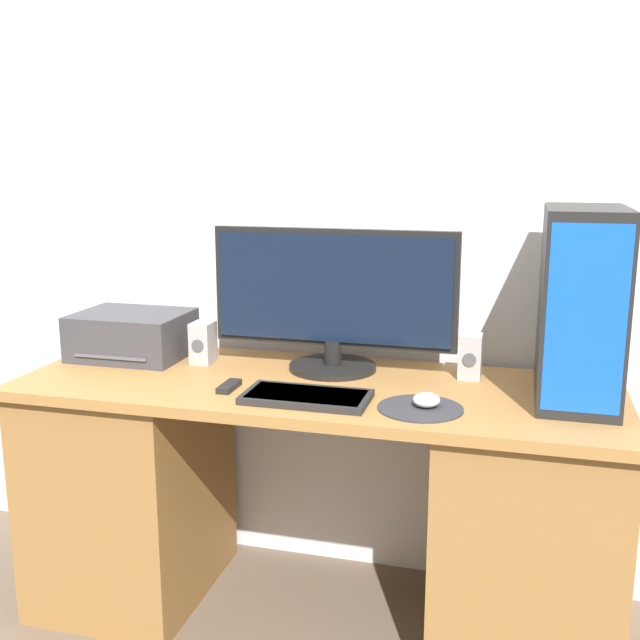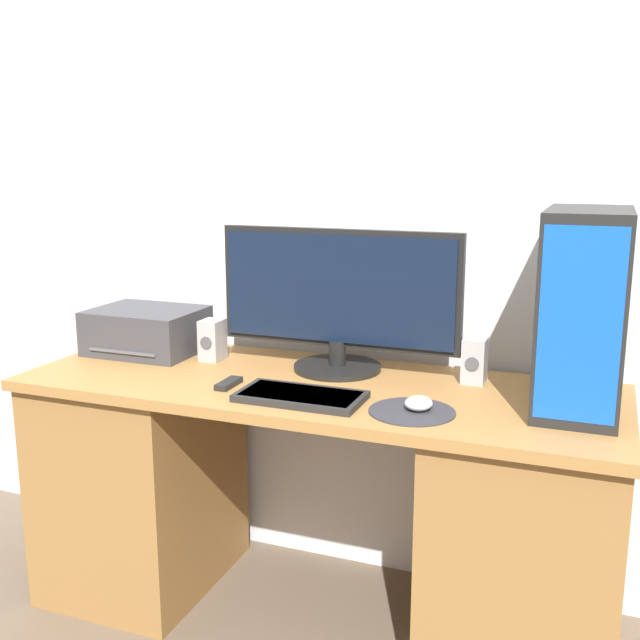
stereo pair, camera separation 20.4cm
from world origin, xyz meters
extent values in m
cube|color=silver|center=(0.00, 0.65, 1.35)|extent=(6.40, 0.05, 2.70)
cube|color=olive|center=(0.00, 0.30, 0.71)|extent=(1.67, 0.60, 0.03)
cube|color=olive|center=(-0.59, 0.30, 0.35)|extent=(0.47, 0.55, 0.69)
cube|color=olive|center=(0.59, 0.30, 0.35)|extent=(0.47, 0.55, 0.69)
cylinder|color=black|center=(0.02, 0.44, 0.73)|extent=(0.26, 0.26, 0.02)
cylinder|color=black|center=(0.02, 0.44, 0.78)|extent=(0.05, 0.05, 0.07)
cube|color=black|center=(0.02, 0.45, 0.97)|extent=(0.72, 0.03, 0.34)
cube|color=black|center=(0.02, 0.43, 0.97)|extent=(0.69, 0.01, 0.31)
cube|color=black|center=(0.02, 0.14, 0.73)|extent=(0.33, 0.17, 0.02)
cube|color=#424242|center=(0.02, 0.14, 0.74)|extent=(0.30, 0.14, 0.01)
cylinder|color=#2D2D33|center=(0.32, 0.15, 0.73)|extent=(0.21, 0.21, 0.00)
ellipsoid|color=silver|center=(0.33, 0.17, 0.74)|extent=(0.07, 0.08, 0.03)
cube|color=black|center=(0.69, 0.35, 0.97)|extent=(0.20, 0.38, 0.49)
cube|color=blue|center=(0.69, 0.16, 0.97)|extent=(0.18, 0.01, 0.45)
cube|color=#38383D|center=(-0.63, 0.42, 0.79)|extent=(0.34, 0.27, 0.14)
cube|color=#515156|center=(-0.63, 0.34, 0.76)|extent=(0.24, 0.12, 0.01)
cube|color=#99999E|center=(-0.39, 0.41, 0.79)|extent=(0.06, 0.08, 0.13)
cylinder|color=#47474C|center=(-0.39, 0.37, 0.79)|extent=(0.04, 0.00, 0.04)
cube|color=#99999E|center=(0.41, 0.46, 0.79)|extent=(0.06, 0.08, 0.13)
cylinder|color=#47474C|center=(0.41, 0.42, 0.79)|extent=(0.04, 0.00, 0.04)
cube|color=black|center=(-0.21, 0.18, 0.73)|extent=(0.04, 0.10, 0.02)
camera|label=1|loc=(0.54, -1.63, 1.34)|focal=42.00mm
camera|label=2|loc=(0.73, -1.56, 1.34)|focal=42.00mm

